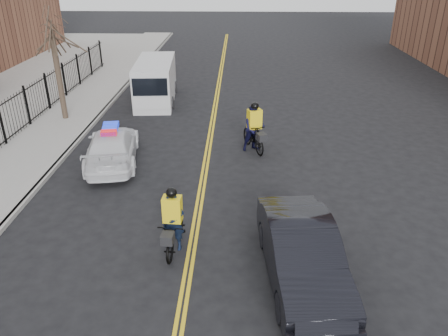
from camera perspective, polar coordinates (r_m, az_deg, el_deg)
ground at (r=13.54m, az=-3.89°, el=-8.55°), size 120.00×120.00×0.00m
center_line_left at (r=20.62m, az=-2.03°, el=4.14°), size 0.10×60.00×0.01m
center_line_right at (r=20.61m, az=-1.59°, el=4.13°), size 0.10×60.00×0.01m
sidewalk at (r=22.34m, az=-21.44°, el=4.25°), size 3.00×60.00×0.15m
curb at (r=21.80m, az=-17.80°, el=4.30°), size 0.20×60.00×0.15m
iron_fence at (r=22.68m, az=-25.33°, el=6.35°), size 0.12×28.00×2.00m
street_tree at (r=23.26m, az=-21.26°, el=14.04°), size 3.20×3.20×4.80m
police_cruiser at (r=18.29m, az=-14.40°, el=2.75°), size 2.74×5.07×1.56m
dark_sedan at (r=11.51m, az=10.16°, el=-11.04°), size 2.16×5.05×1.62m
cargo_van at (r=25.85m, az=-8.97°, el=11.00°), size 2.47×5.68×2.32m
cyclist_near at (r=12.61m, az=-6.63°, el=-7.79°), size 0.86×2.07×1.98m
cyclist_far at (r=18.86m, az=3.95°, el=4.74°), size 1.36×2.22×2.17m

